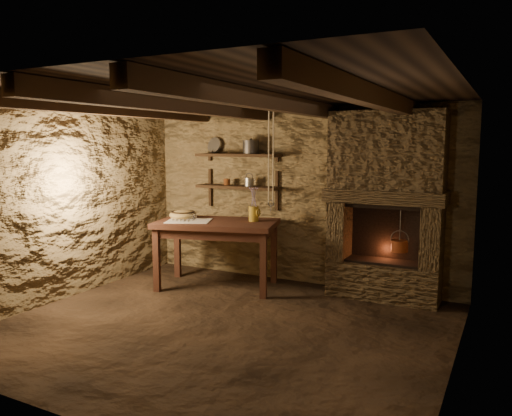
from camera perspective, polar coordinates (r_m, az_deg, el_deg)
The scene contains 25 objects.
floor at distance 5.39m, azimuth -3.84°, elevation -13.42°, with size 4.50×4.50×0.00m, color black.
back_wall at distance 6.86m, azimuth 4.79°, elevation 1.40°, with size 4.50×0.04×2.40m, color brown.
front_wall at distance 3.56m, azimuth -21.04°, elevation -4.60°, with size 4.50×0.04×2.40m, color brown.
left_wall at distance 6.54m, azimuth -21.03°, elevation 0.64°, with size 0.04×4.00×2.40m, color brown.
right_wall at distance 4.37m, azimuth 22.13°, elevation -2.52°, with size 0.04×4.00×2.40m, color brown.
ceiling at distance 5.06m, azimuth -4.08°, elevation 12.91°, with size 4.50×4.00×0.04m, color black.
beam_far_left at distance 5.97m, azimuth -16.66°, elevation 10.90°, with size 0.14×3.95×0.16m, color black.
beam_mid_left at distance 5.33m, azimuth -8.75°, elevation 11.59°, with size 0.14×3.95×0.16m, color black.
beam_mid_right at distance 4.81m, azimuth 1.12°, elevation 12.14°, with size 0.14×3.95×0.16m, color black.
beam_far_right at distance 4.46m, azimuth 12.99°, elevation 12.34°, with size 0.14×3.95×0.16m, color black.
shelf_lower at distance 7.08m, azimuth -2.07°, elevation 2.41°, with size 1.25×0.30×0.04m, color black.
shelf_upper at distance 7.06m, azimuth -2.08°, elevation 6.06°, with size 1.25×0.30×0.04m, color black.
hearth at distance 6.26m, azimuth 14.58°, elevation 0.85°, with size 1.43×0.51×2.30m.
work_table at distance 6.69m, azimuth -4.47°, elevation -4.98°, with size 1.75×1.27×0.89m.
linen_cloth at distance 6.65m, azimuth -7.69°, elevation -1.45°, with size 0.56×0.45×0.01m, color silver.
pewter_cutlery_row at distance 6.63m, azimuth -7.78°, elevation -1.39°, with size 0.47×0.18×0.01m, color gray, non-canonical shape.
drinking_glasses at distance 6.72m, azimuth -7.03°, elevation -1.00°, with size 0.18×0.05×0.07m, color white, non-canonical shape.
stoneware_jug at distance 6.54m, azimuth -0.25°, elevation 0.17°, with size 0.15×0.15×0.46m.
wooden_bowl at distance 6.93m, azimuth -8.34°, elevation -0.78°, with size 0.38×0.38×0.13m, color #A78848.
iron_stockpot at distance 6.95m, azimuth -0.58°, elevation 6.90°, with size 0.22×0.22×0.17m, color #302C2A.
tin_pan at distance 7.37m, azimuth -4.78°, elevation 7.15°, with size 0.23×0.23×0.03m, color #A5A59F.
small_kettle at distance 6.99m, azimuth -0.79°, elevation 3.00°, with size 0.17×0.13×0.18m, color #A5A59F, non-canonical shape.
rusty_tin at distance 7.17m, azimuth -3.35°, elevation 2.99°, with size 0.09×0.09×0.09m, color #4F240F.
red_pot at distance 6.25m, azimuth 16.09°, elevation -4.10°, with size 0.24×0.24×0.54m.
hanging_ropes at distance 5.94m, azimuth 1.73°, elevation 6.30°, with size 0.08×0.08×1.20m, color beige, non-canonical shape.
Camera 1 is at (2.63, -4.29, 1.91)m, focal length 35.00 mm.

